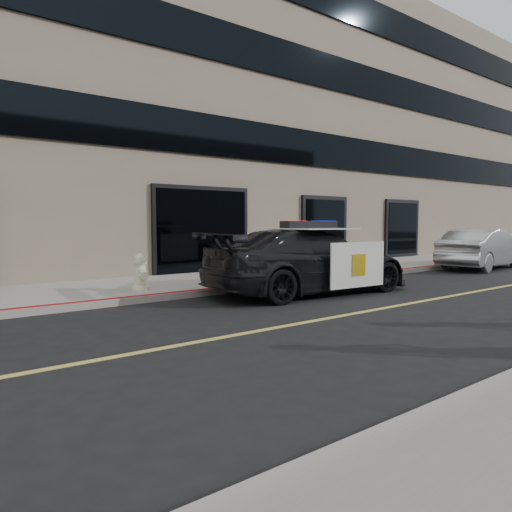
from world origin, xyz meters
TOP-DOWN VIEW (x-y plane):
  - ground at (0.00, 0.00)m, footprint 120.00×120.00m
  - sidewalk_n at (0.00, 5.25)m, footprint 60.00×3.50m
  - building_n at (0.00, 10.50)m, footprint 60.00×7.00m
  - police_car at (-0.69, 2.38)m, footprint 2.94×5.71m
  - silver_sedan at (8.47, 2.69)m, footprint 2.34×4.78m
  - fire_hydrant at (-4.20, 4.38)m, footprint 0.39×0.54m

SIDE VIEW (x-z plane):
  - ground at x=0.00m, z-range 0.00..0.00m
  - sidewalk_n at x=0.00m, z-range 0.00..0.15m
  - fire_hydrant at x=-4.20m, z-range 0.12..0.99m
  - silver_sedan at x=8.47m, z-range 0.00..1.49m
  - police_car at x=-0.69m, z-range -0.09..1.68m
  - building_n at x=0.00m, z-range 0.00..12.00m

